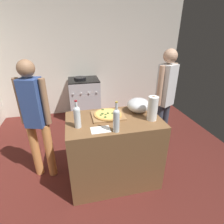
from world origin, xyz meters
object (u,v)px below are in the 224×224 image
at_px(mixing_bowl, 139,105).
at_px(wine_bottle_amber, 77,116).
at_px(paper_towel_roll, 153,108).
at_px(person_in_stripes, 35,116).
at_px(stove, 85,99).
at_px(pizza, 108,114).
at_px(wine_bottle_green, 116,119).
at_px(person_in_red, 165,96).

relative_size(mixing_bowl, wine_bottle_amber, 0.94).
bearing_deg(wine_bottle_amber, paper_towel_roll, -0.80).
bearing_deg(person_in_stripes, stove, 67.36).
bearing_deg(wine_bottle_amber, pizza, 26.45).
relative_size(paper_towel_roll, wine_bottle_green, 0.87).
distance_m(wine_bottle_amber, person_in_stripes, 0.66).
relative_size(paper_towel_roll, wine_bottle_amber, 0.93).
bearing_deg(person_in_stripes, wine_bottle_green, -32.56).
bearing_deg(wine_bottle_green, person_in_stripes, 147.44).
xyz_separation_m(paper_towel_roll, stove, (-0.65, 2.16, -0.62)).
bearing_deg(wine_bottle_amber, stove, 84.05).
distance_m(mixing_bowl, paper_towel_roll, 0.27).
xyz_separation_m(paper_towel_roll, person_in_red, (0.50, 0.62, -0.10)).
bearing_deg(pizza, mixing_bowl, 7.31).
relative_size(paper_towel_roll, person_in_stripes, 0.18).
xyz_separation_m(mixing_bowl, paper_towel_roll, (0.08, -0.25, 0.05)).
relative_size(person_in_stripes, person_in_red, 0.97).
distance_m(paper_towel_roll, person_in_red, 0.80).
distance_m(pizza, person_in_stripes, 0.91).
height_order(wine_bottle_green, person_in_red, person_in_red).
relative_size(paper_towel_roll, stove, 0.31).
xyz_separation_m(pizza, wine_bottle_green, (0.01, -0.37, 0.11)).
distance_m(pizza, wine_bottle_amber, 0.44).
bearing_deg(person_in_red, paper_towel_roll, -129.21).
distance_m(pizza, person_in_red, 1.08).
relative_size(stove, person_in_red, 0.57).
bearing_deg(stove, pizza, -85.51).
distance_m(wine_bottle_amber, wine_bottle_green, 0.43).
distance_m(pizza, stove, 2.03).
bearing_deg(paper_towel_roll, person_in_stripes, 163.63).
bearing_deg(wine_bottle_green, pizza, 92.30).
xyz_separation_m(mixing_bowl, wine_bottle_amber, (-0.80, -0.24, 0.05)).
bearing_deg(pizza, stove, 94.49).
xyz_separation_m(paper_towel_roll, person_in_stripes, (-1.38, 0.41, -0.14)).
relative_size(stove, person_in_stripes, 0.59).
relative_size(pizza, person_in_red, 0.20).
height_order(wine_bottle_amber, person_in_stripes, person_in_stripes).
distance_m(wine_bottle_amber, stove, 2.24).
height_order(mixing_bowl, paper_towel_roll, paper_towel_roll).
bearing_deg(person_in_red, wine_bottle_amber, -156.32).
xyz_separation_m(wine_bottle_green, person_in_stripes, (-0.90, 0.57, -0.14)).
bearing_deg(pizza, person_in_red, 22.60).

